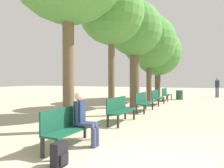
# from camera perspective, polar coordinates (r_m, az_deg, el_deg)

# --- Properties ---
(bench_row_0) EXTENTS (0.45, 1.72, 0.92)m
(bench_row_0) POSITION_cam_1_polar(r_m,az_deg,el_deg) (5.22, -10.97, -10.26)
(bench_row_0) COLOR #144733
(bench_row_0) RESTS_ON ground_plane
(bench_row_1) EXTENTS (0.45, 1.72, 0.92)m
(bench_row_1) POSITION_cam_1_polar(r_m,az_deg,el_deg) (7.89, 1.98, -6.35)
(bench_row_1) COLOR #144733
(bench_row_1) RESTS_ON ground_plane
(bench_row_2) EXTENTS (0.45, 1.72, 0.92)m
(bench_row_2) POSITION_cam_1_polar(r_m,az_deg,el_deg) (10.78, 8.13, -4.35)
(bench_row_2) COLOR #144733
(bench_row_2) RESTS_ON ground_plane
(bench_row_3) EXTENTS (0.45, 1.72, 0.92)m
(bench_row_3) POSITION_cam_1_polar(r_m,az_deg,el_deg) (13.74, 11.64, -3.17)
(bench_row_3) COLOR #144733
(bench_row_3) RESTS_ON ground_plane
(bench_row_4) EXTENTS (0.45, 1.72, 0.92)m
(bench_row_4) POSITION_cam_1_polar(r_m,az_deg,el_deg) (16.74, 13.89, -2.41)
(bench_row_4) COLOR #144733
(bench_row_4) RESTS_ON ground_plane
(tree_row_1) EXTENTS (2.81, 2.81, 5.86)m
(tree_row_1) POSITION_cam_1_polar(r_m,az_deg,el_deg) (9.81, -0.13, 18.15)
(tree_row_1) COLOR brown
(tree_row_1) RESTS_ON ground_plane
(tree_row_2) EXTENTS (3.06, 3.06, 5.96)m
(tree_row_2) POSITION_cam_1_polar(r_m,az_deg,el_deg) (12.66, 5.95, 13.80)
(tree_row_2) COLOR brown
(tree_row_2) RESTS_ON ground_plane
(tree_row_3) EXTENTS (3.73, 3.73, 6.08)m
(tree_row_3) POSITION_cam_1_polar(r_m,az_deg,el_deg) (15.68, 9.69, 10.81)
(tree_row_3) COLOR brown
(tree_row_3) RESTS_ON ground_plane
(tree_row_4) EXTENTS (3.78, 3.78, 5.69)m
(tree_row_4) POSITION_cam_1_polar(r_m,az_deg,el_deg) (18.31, 11.87, 8.06)
(tree_row_4) COLOR brown
(tree_row_4) RESTS_ON ground_plane
(person_seated) EXTENTS (0.60, 0.34, 1.28)m
(person_seated) POSITION_cam_1_polar(r_m,az_deg,el_deg) (5.25, -7.41, -8.50)
(person_seated) COLOR #384260
(person_seated) RESTS_ON ground_plane
(backpack) EXTENTS (0.21, 0.31, 0.44)m
(backpack) POSITION_cam_1_polar(r_m,az_deg,el_deg) (4.20, -13.53, -17.55)
(backpack) COLOR black
(backpack) RESTS_ON ground_plane
(pedestrian_near) EXTENTS (0.35, 0.25, 1.74)m
(pedestrian_near) POSITION_cam_1_polar(r_m,az_deg,el_deg) (21.09, 25.78, -0.49)
(pedestrian_near) COLOR #384260
(pedestrian_near) RESTS_ON ground_plane
(trash_bin) EXTENTS (0.53, 0.53, 0.72)m
(trash_bin) POSITION_cam_1_polar(r_m,az_deg,el_deg) (17.89, 17.21, -2.74)
(trash_bin) COLOR #2D5138
(trash_bin) RESTS_ON ground_plane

